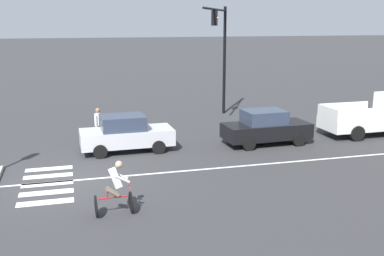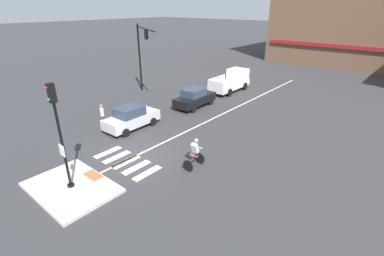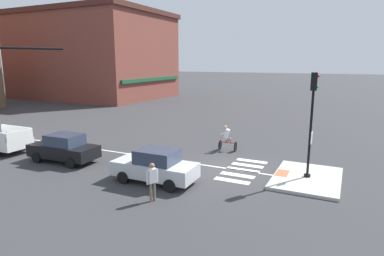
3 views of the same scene
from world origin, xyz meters
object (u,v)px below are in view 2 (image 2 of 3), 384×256
at_px(traffic_light_mast, 142,48).
at_px(signal_pole, 59,128).
at_px(cyclist, 195,153).
at_px(car_silver_westbound_near, 131,118).
at_px(pickup_truck_white_westbound_distant, 232,81).
at_px(pedestrian_at_curb_left, 102,113).
at_px(car_black_westbound_far, 195,98).

bearing_deg(traffic_light_mast, signal_pole, -53.93).
xyz_separation_m(signal_pole, cyclist, (3.32, 5.44, -2.35)).
distance_m(car_silver_westbound_near, pickup_truck_white_westbound_distant, 12.97).
distance_m(traffic_light_mast, pedestrian_at_curb_left, 9.16).
distance_m(traffic_light_mast, car_black_westbound_far, 7.37).
relative_size(pickup_truck_white_westbound_distant, cyclist, 3.05).
bearing_deg(car_black_westbound_far, pedestrian_at_curb_left, -107.75).
bearing_deg(cyclist, pickup_truck_white_westbound_distant, 115.28).
height_order(car_black_westbound_far, pickup_truck_white_westbound_distant, pickup_truck_white_westbound_distant).
bearing_deg(traffic_light_mast, car_black_westbound_far, 1.16).
relative_size(signal_pole, car_black_westbound_far, 1.23).
height_order(car_black_westbound_far, cyclist, cyclist).
bearing_deg(car_silver_westbound_near, cyclist, -9.65).
bearing_deg(pickup_truck_white_westbound_distant, traffic_light_mast, -133.17).
height_order(traffic_light_mast, car_black_westbound_far, traffic_light_mast).
bearing_deg(pickup_truck_white_westbound_distant, car_black_westbound_far, -87.47).
bearing_deg(traffic_light_mast, car_silver_westbound_near, -47.30).
bearing_deg(car_silver_westbound_near, car_black_westbound_far, 85.73).
bearing_deg(car_silver_westbound_near, pickup_truck_white_westbound_distant, 89.09).
xyz_separation_m(traffic_light_mast, pickup_truck_white_westbound_distant, (6.13, 6.54, -3.45)).
xyz_separation_m(traffic_light_mast, car_black_westbound_far, (6.42, 0.13, -3.62)).
xyz_separation_m(traffic_light_mast, pedestrian_at_curb_left, (3.97, -7.50, -3.44)).
distance_m(signal_pole, pedestrian_at_curb_left, 8.12).
bearing_deg(car_black_westbound_far, traffic_light_mast, -178.84).
relative_size(car_black_westbound_far, car_silver_westbound_near, 1.01).
bearing_deg(pedestrian_at_curb_left, car_black_westbound_far, 72.25).
height_order(traffic_light_mast, pedestrian_at_curb_left, traffic_light_mast).
bearing_deg(signal_pole, pedestrian_at_curb_left, 134.97).
xyz_separation_m(car_silver_westbound_near, cyclist, (6.88, -1.17, 0.06)).
bearing_deg(car_black_westbound_far, pickup_truck_white_westbound_distant, 92.53).
bearing_deg(traffic_light_mast, pickup_truck_white_westbound_distant, 46.83).
xyz_separation_m(car_black_westbound_far, pickup_truck_white_westbound_distant, (-0.28, 6.41, 0.17)).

